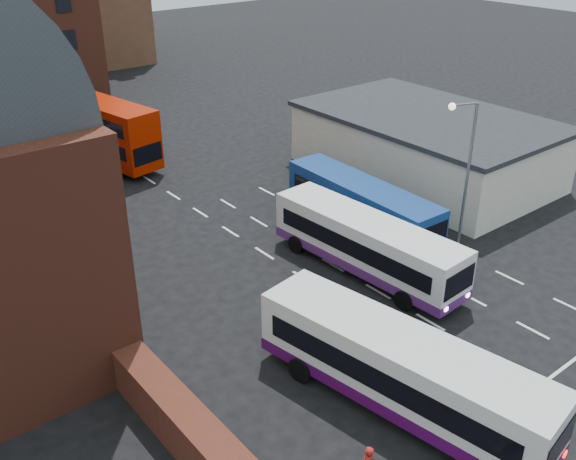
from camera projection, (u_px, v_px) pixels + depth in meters
ground at (444, 368)px, 25.68m from camera, size 180.00×180.00×0.00m
forecourt_wall at (199, 442)px, 20.97m from camera, size 1.20×10.00×1.80m
cream_building at (425, 145)px, 42.74m from camera, size 10.40×16.40×4.25m
castle_keep at (17, 7)px, 71.95m from camera, size 22.00×22.00×12.00m
bus_white_outbound at (401, 367)px, 22.90m from camera, size 4.42×11.61×3.09m
bus_white_inbound at (367, 242)px, 31.52m from camera, size 3.20×10.83×2.92m
bus_blue at (362, 203)px, 35.72m from camera, size 2.84×10.39×2.82m
bus_red_double at (97, 128)px, 45.08m from camera, size 4.46×11.50×4.49m
street_lamp at (464, 163)px, 32.34m from camera, size 1.55×0.76×8.06m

